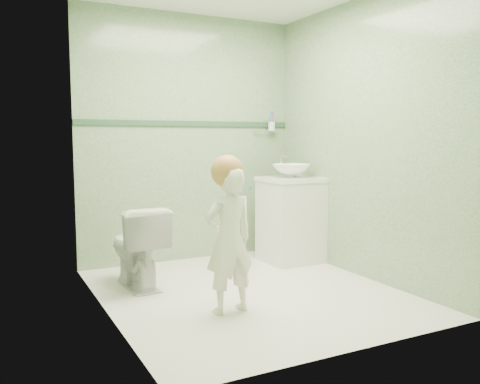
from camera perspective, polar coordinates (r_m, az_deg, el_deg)
ground at (r=4.05m, az=0.99°, el=-11.26°), size 2.50×2.50×0.00m
room_shell at (r=3.86m, az=1.02°, el=6.00°), size 2.50×2.54×2.40m
trim_stripe at (r=4.99m, az=-5.75°, el=7.73°), size 2.20×0.02×0.05m
vanity at (r=4.96m, az=5.77°, el=-3.28°), size 0.52×0.50×0.80m
counter at (r=4.91m, az=5.82°, el=1.45°), size 0.54×0.52×0.04m
basin at (r=4.90m, az=5.83°, el=2.42°), size 0.37×0.37×0.13m
faucet at (r=5.05m, az=4.70°, el=3.46°), size 0.03×0.13×0.18m
cup_holder at (r=5.33m, az=3.52°, el=7.44°), size 0.26×0.07×0.21m
toilet at (r=4.18m, az=-11.61°, el=-6.06°), size 0.41×0.68×0.67m
toddler at (r=3.48m, az=-1.25°, el=-5.49°), size 0.39×0.28×1.02m
hair_cap at (r=3.44m, az=-1.45°, el=2.35°), size 0.23×0.23×0.23m
teal_toothbrush at (r=3.36m, az=0.91°, el=0.20°), size 0.11×0.14×0.08m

